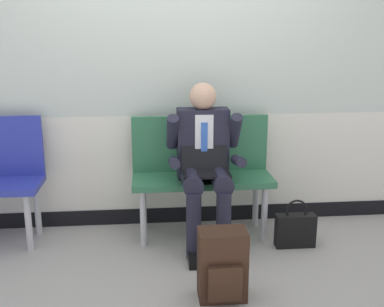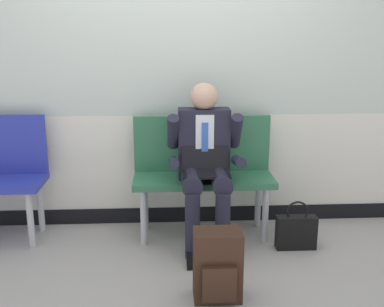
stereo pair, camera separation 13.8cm
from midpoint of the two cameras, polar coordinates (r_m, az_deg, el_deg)
ground_plane at (r=3.69m, az=-0.51°, el=-11.52°), size 18.00×18.00×0.00m
station_wall at (r=3.91m, az=-0.96°, el=13.34°), size 6.40×0.14×3.10m
bench_with_person at (r=3.80m, az=2.37°, el=-1.64°), size 1.12×0.42×0.97m
person_seated at (r=3.58m, az=2.70°, el=-0.88°), size 0.57×0.70×1.25m
backpack at (r=2.99m, az=4.50°, el=-13.54°), size 0.30×0.23×0.45m
handbag at (r=3.75m, az=13.62°, el=-9.21°), size 0.31×0.10×0.39m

